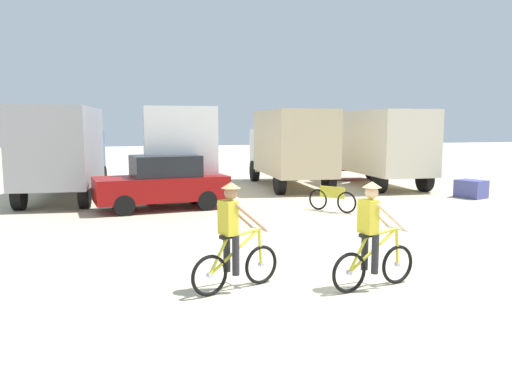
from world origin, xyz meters
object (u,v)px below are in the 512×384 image
(box_truck_grey_hauler, at_px, (63,149))
(box_truck_tan_camper, at_px, (290,145))
(sedan_parked, at_px, (162,182))
(supply_crate, at_px, (471,189))
(cyclist_orange_shirt, at_px, (233,241))
(bicycle_spare, at_px, (332,199))
(box_truck_avon_van, at_px, (175,147))
(box_truck_cream_rv, at_px, (378,144))
(cyclist_cowboy_hat, at_px, (372,239))

(box_truck_grey_hauler, distance_m, box_truck_tan_camper, 9.32)
(sedan_parked, distance_m, supply_crate, 11.49)
(cyclist_orange_shirt, height_order, bicycle_spare, cyclist_orange_shirt)
(box_truck_tan_camper, bearing_deg, box_truck_avon_van, -166.35)
(sedan_parked, bearing_deg, box_truck_tan_camper, 36.90)
(box_truck_cream_rv, relative_size, bicycle_spare, 4.71)
(box_truck_avon_van, relative_size, cyclist_cowboy_hat, 3.77)
(box_truck_tan_camper, height_order, supply_crate, box_truck_tan_camper)
(box_truck_avon_van, xyz_separation_m, sedan_parked, (-0.85, -3.25, -0.99))
(box_truck_avon_van, bearing_deg, cyclist_cowboy_hat, -82.30)
(sedan_parked, distance_m, cyclist_cowboy_hat, 9.56)
(box_truck_grey_hauler, distance_m, bicycle_spare, 9.99)
(box_truck_avon_van, bearing_deg, sedan_parked, -104.63)
(box_truck_grey_hauler, relative_size, box_truck_cream_rv, 1.01)
(sedan_parked, xyz_separation_m, cyclist_orange_shirt, (0.29, -8.67, -0.04))
(box_truck_grey_hauler, xyz_separation_m, cyclist_orange_shirt, (3.54, -11.97, -1.03))
(box_truck_cream_rv, bearing_deg, box_truck_grey_hauler, -177.66)
(box_truck_tan_camper, xyz_separation_m, sedan_parked, (-5.99, -4.50, -0.99))
(box_truck_grey_hauler, height_order, cyclist_orange_shirt, box_truck_grey_hauler)
(cyclist_cowboy_hat, relative_size, supply_crate, 1.83)
(box_truck_tan_camper, xyz_separation_m, cyclist_cowboy_hat, (-3.46, -13.71, -1.03))
(cyclist_orange_shirt, bearing_deg, supply_crate, 36.03)
(box_truck_tan_camper, bearing_deg, cyclist_orange_shirt, -113.42)
(bicycle_spare, bearing_deg, cyclist_orange_shirt, -125.70)
(supply_crate, bearing_deg, bicycle_spare, -167.59)
(cyclist_cowboy_hat, bearing_deg, supply_crate, 44.17)
(box_truck_grey_hauler, height_order, cyclist_cowboy_hat, box_truck_grey_hauler)
(sedan_parked, bearing_deg, cyclist_orange_shirt, -88.09)
(box_truck_grey_hauler, distance_m, cyclist_orange_shirt, 12.52)
(cyclist_orange_shirt, height_order, supply_crate, cyclist_orange_shirt)
(box_truck_avon_van, bearing_deg, box_truck_grey_hauler, 179.29)
(box_truck_grey_hauler, distance_m, box_truck_cream_rv, 13.22)
(sedan_parked, relative_size, cyclist_cowboy_hat, 2.40)
(box_truck_tan_camper, height_order, cyclist_orange_shirt, box_truck_tan_camper)
(box_truck_avon_van, distance_m, bicycle_spare, 6.88)
(box_truck_grey_hauler, xyz_separation_m, sedan_parked, (3.25, -3.30, -0.99))
(box_truck_avon_van, relative_size, box_truck_cream_rv, 1.00)
(cyclist_orange_shirt, xyz_separation_m, supply_crate, (11.17, 8.13, -0.51))
(box_truck_avon_van, height_order, supply_crate, box_truck_avon_van)
(box_truck_tan_camper, xyz_separation_m, bicycle_spare, (-0.87, -6.43, -1.48))
(cyclist_orange_shirt, distance_m, cyclist_cowboy_hat, 2.31)
(box_truck_tan_camper, distance_m, supply_crate, 7.59)
(box_truck_cream_rv, xyz_separation_m, cyclist_cowboy_hat, (-7.42, -13.05, -1.03))
(bicycle_spare, bearing_deg, cyclist_cowboy_hat, -109.61)
(supply_crate, bearing_deg, box_truck_tan_camper, 137.34)
(box_truck_avon_van, bearing_deg, cyclist_orange_shirt, -92.69)
(box_truck_grey_hauler, bearing_deg, cyclist_orange_shirt, -73.54)
(box_truck_tan_camper, relative_size, cyclist_cowboy_hat, 3.79)
(cyclist_orange_shirt, bearing_deg, box_truck_cream_rv, 52.30)
(supply_crate, bearing_deg, box_truck_cream_rv, 108.96)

